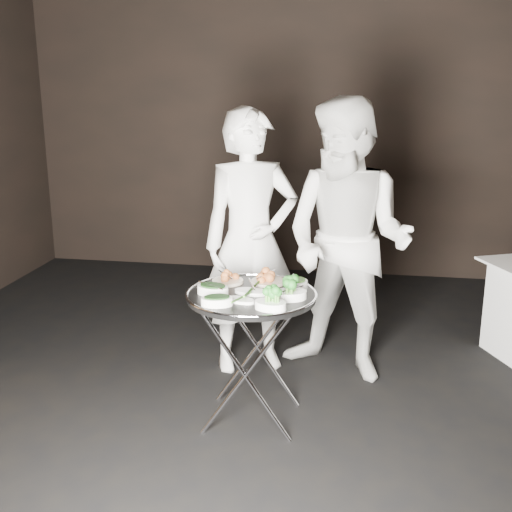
% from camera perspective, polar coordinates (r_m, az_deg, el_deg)
% --- Properties ---
extents(floor, '(6.00, 7.00, 0.05)m').
position_cam_1_polar(floor, '(3.49, 2.26, -18.41)').
color(floor, black).
rests_on(floor, ground).
extents(wall_back, '(6.00, 0.05, 3.00)m').
position_cam_1_polar(wall_back, '(6.43, 6.62, 11.61)').
color(wall_back, black).
rests_on(wall_back, floor).
extents(tray_stand, '(0.52, 0.44, 0.76)m').
position_cam_1_polar(tray_stand, '(3.68, -0.40, -8.51)').
color(tray_stand, silver).
rests_on(tray_stand, floor).
extents(serving_tray, '(0.73, 0.73, 0.04)m').
position_cam_1_polar(serving_tray, '(3.56, -0.41, -3.51)').
color(serving_tray, black).
rests_on(serving_tray, tray_stand).
extents(potato_plate_a, '(0.18, 0.18, 0.07)m').
position_cam_1_polar(potato_plate_a, '(3.74, -2.53, -1.95)').
color(potato_plate_a, beige).
rests_on(potato_plate_a, serving_tray).
extents(potato_plate_b, '(0.20, 0.20, 0.07)m').
position_cam_1_polar(potato_plate_b, '(3.72, 1.08, -1.96)').
color(potato_plate_b, beige).
rests_on(potato_plate_b, serving_tray).
extents(greens_bowl, '(0.13, 0.13, 0.08)m').
position_cam_1_polar(greens_bowl, '(3.64, 3.60, -2.37)').
color(greens_bowl, white).
rests_on(greens_bowl, serving_tray).
extents(asparagus_plate_a, '(0.21, 0.13, 0.04)m').
position_cam_1_polar(asparagus_plate_a, '(3.55, -0.39, -3.09)').
color(asparagus_plate_a, white).
rests_on(asparagus_plate_a, serving_tray).
extents(asparagus_plate_b, '(0.18, 0.14, 0.03)m').
position_cam_1_polar(asparagus_plate_b, '(3.42, -1.34, -3.86)').
color(asparagus_plate_b, white).
rests_on(asparagus_plate_b, serving_tray).
extents(spinach_bowl_a, '(0.21, 0.16, 0.08)m').
position_cam_1_polar(spinach_bowl_a, '(3.54, -3.86, -2.89)').
color(spinach_bowl_a, white).
rests_on(spinach_bowl_a, serving_tray).
extents(spinach_bowl_b, '(0.19, 0.15, 0.07)m').
position_cam_1_polar(spinach_bowl_b, '(3.37, -3.50, -3.90)').
color(spinach_bowl_b, white).
rests_on(spinach_bowl_b, serving_tray).
extents(broccoli_bowl_a, '(0.21, 0.18, 0.07)m').
position_cam_1_polar(broccoli_bowl_a, '(3.47, 3.09, -3.30)').
color(broccoli_bowl_a, white).
rests_on(broccoli_bowl_a, serving_tray).
extents(broccoli_bowl_b, '(0.19, 0.15, 0.07)m').
position_cam_1_polar(broccoli_bowl_b, '(3.31, 1.29, -4.23)').
color(broccoli_bowl_b, white).
rests_on(broccoli_bowl_b, serving_tray).
extents(serving_utensils, '(0.59, 0.43, 0.01)m').
position_cam_1_polar(serving_utensils, '(3.60, 0.04, -2.24)').
color(serving_utensils, silver).
rests_on(serving_utensils, serving_tray).
extents(waiter_left, '(0.76, 0.65, 1.76)m').
position_cam_1_polar(waiter_left, '(4.24, -0.46, 1.22)').
color(waiter_left, silver).
rests_on(waiter_left, floor).
extents(waiter_right, '(1.09, 0.99, 1.83)m').
position_cam_1_polar(waiter_right, '(4.15, 8.13, 1.23)').
color(waiter_right, silver).
rests_on(waiter_right, floor).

